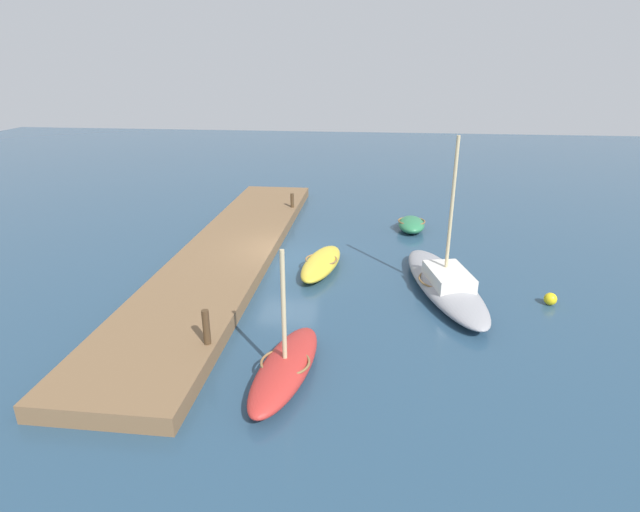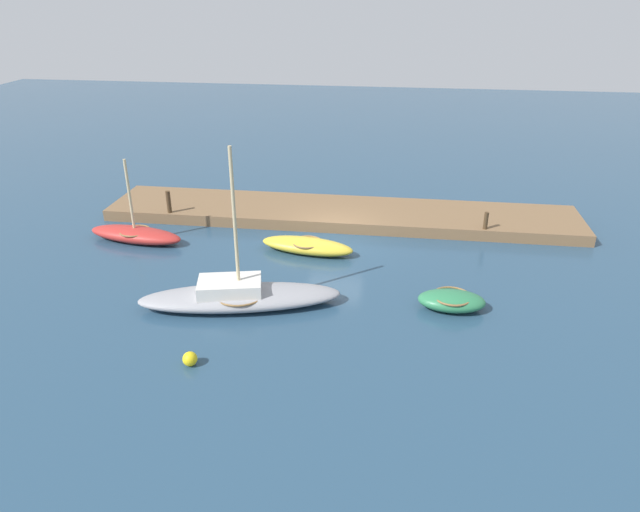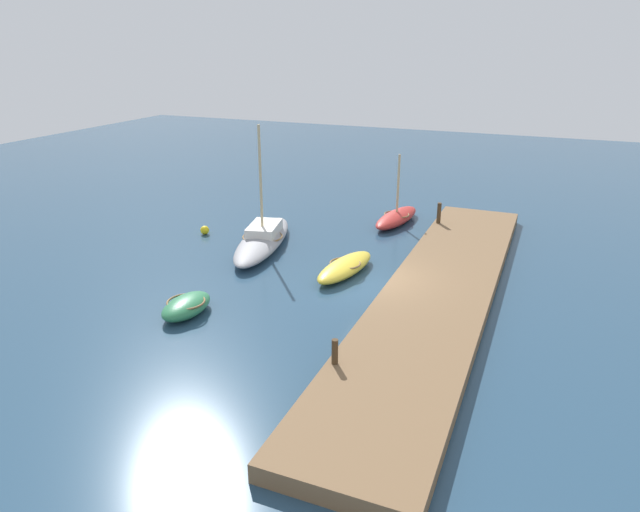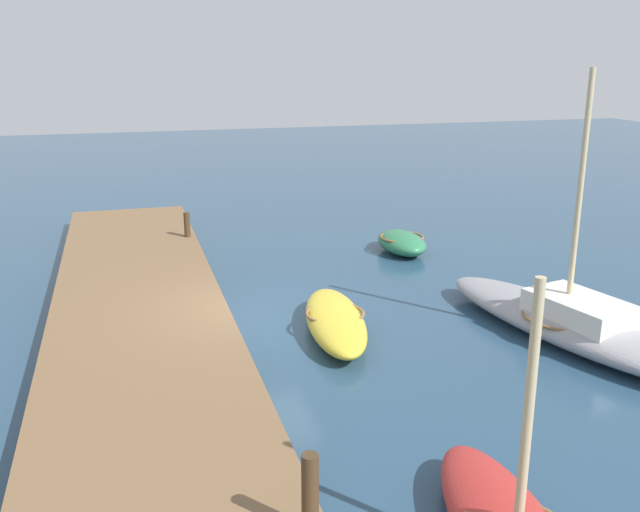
# 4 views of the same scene
# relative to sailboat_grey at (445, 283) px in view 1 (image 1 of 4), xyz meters

# --- Properties ---
(ground_plane) EXTENTS (84.00, 84.00, 0.00)m
(ground_plane) POSITION_rel_sailboat_grey_xyz_m (-2.59, -6.24, -0.42)
(ground_plane) COLOR navy
(dock_platform) EXTENTS (22.06, 3.80, 0.51)m
(dock_platform) POSITION_rel_sailboat_grey_xyz_m (-2.59, -8.76, -0.17)
(dock_platform) COLOR brown
(dock_platform) RESTS_ON ground_plane
(sailboat_grey) EXTENTS (7.18, 3.33, 5.65)m
(sailboat_grey) POSITION_rel_sailboat_grey_xyz_m (0.00, 0.00, 0.00)
(sailboat_grey) COLOR #939399
(sailboat_grey) RESTS_ON ground_plane
(dinghy_green) EXTENTS (2.29, 1.36, 0.65)m
(dinghy_green) POSITION_rel_sailboat_grey_xyz_m (-7.26, -0.82, -0.09)
(dinghy_green) COLOR #2D7A4C
(dinghy_green) RESTS_ON ground_plane
(rowboat_yellow) EXTENTS (4.07, 1.83, 0.62)m
(rowboat_yellow) POSITION_rel_sailboat_grey_xyz_m (-1.63, -4.68, -0.10)
(rowboat_yellow) COLOR gold
(rowboat_yellow) RESTS_ON ground_plane
(rowboat_red) EXTENTS (4.46, 1.88, 3.67)m
(rowboat_red) POSITION_rel_sailboat_grey_xyz_m (5.90, -4.78, -0.07)
(rowboat_red) COLOR #B72D28
(rowboat_red) RESTS_ON ground_plane
(mooring_post_west) EXTENTS (0.19, 0.19, 0.76)m
(mooring_post_west) POSITION_rel_sailboat_grey_xyz_m (-9.06, -7.11, 0.47)
(mooring_post_west) COLOR #47331E
(mooring_post_west) RESTS_ON dock_platform
(mooring_post_mid_west) EXTENTS (0.20, 0.20, 1.04)m
(mooring_post_mid_west) POSITION_rel_sailboat_grey_xyz_m (5.23, -7.11, 0.61)
(mooring_post_mid_west) COLOR #47331E
(mooring_post_mid_west) RESTS_ON dock_platform
(marker_buoy) EXTENTS (0.44, 0.44, 0.44)m
(marker_buoy) POSITION_rel_sailboat_grey_xyz_m (0.52, 3.55, -0.20)
(marker_buoy) COLOR yellow
(marker_buoy) RESTS_ON ground_plane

